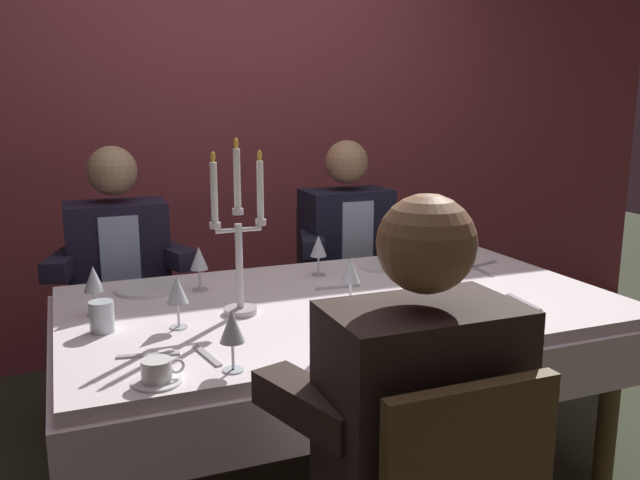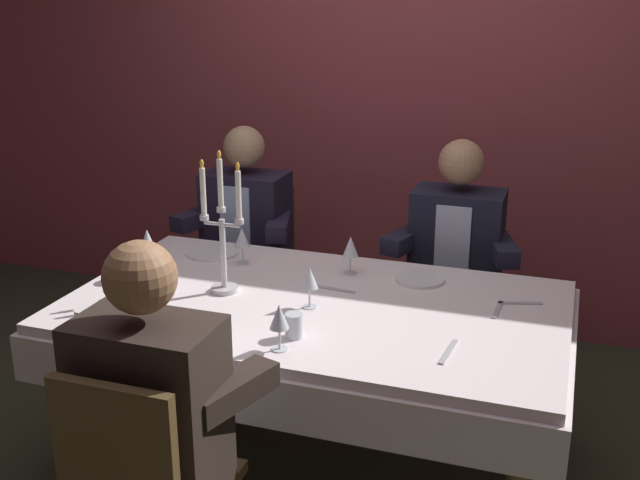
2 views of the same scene
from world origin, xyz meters
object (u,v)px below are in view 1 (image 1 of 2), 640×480
at_px(wine_glass_2, 94,281).
at_px(dining_table, 343,331).
at_px(wine_glass_4, 177,292).
at_px(water_tumbler_0, 397,313).
at_px(water_tumbler_1, 102,317).
at_px(wine_glass_0, 232,329).
at_px(wine_glass_5, 199,260).
at_px(wine_glass_6, 318,247).
at_px(wine_glass_3, 411,301).
at_px(candelabra, 239,244).
at_px(coffee_cup_0, 157,372).
at_px(water_tumbler_2, 334,339).
at_px(seated_diner_0, 118,262).
at_px(seated_diner_1, 422,423).
at_px(seated_diner_2, 346,242).
at_px(dinner_plate_1, 383,266).
at_px(wine_glass_1, 352,271).
at_px(dinner_plate_0, 147,288).

bearing_deg(wine_glass_2, dining_table, -10.11).
bearing_deg(wine_glass_4, water_tumbler_0, -21.19).
relative_size(water_tumbler_0, water_tumbler_1, 0.93).
relative_size(wine_glass_0, wine_glass_5, 1.00).
bearing_deg(wine_glass_6, wine_glass_3, -91.15).
height_order(candelabra, coffee_cup_0, candelabra).
height_order(wine_glass_6, water_tumbler_2, wine_glass_6).
distance_m(wine_glass_0, seated_diner_0, 1.37).
bearing_deg(candelabra, wine_glass_0, -107.34).
xyz_separation_m(wine_glass_5, water_tumbler_1, (-0.37, -0.33, -0.07)).
distance_m(wine_glass_6, seated_diner_1, 1.25).
bearing_deg(wine_glass_5, candelabra, -78.27).
bearing_deg(candelabra, water_tumbler_1, -178.30).
xyz_separation_m(wine_glass_4, water_tumbler_0, (0.63, -0.24, -0.07)).
xyz_separation_m(dining_table, candelabra, (-0.38, -0.02, 0.35)).
bearing_deg(coffee_cup_0, water_tumbler_0, 11.01).
relative_size(wine_glass_2, seated_diner_2, 0.13).
bearing_deg(candelabra, dinner_plate_1, 27.38).
bearing_deg(water_tumbler_0, seated_diner_0, 120.79).
distance_m(wine_glass_4, water_tumbler_2, 0.53).
height_order(wine_glass_1, seated_diner_2, seated_diner_2).
relative_size(wine_glass_4, water_tumbler_1, 1.73).
bearing_deg(water_tumbler_0, seated_diner_2, 73.14).
height_order(wine_glass_4, wine_glass_6, same).
xyz_separation_m(wine_glass_0, wine_glass_3, (0.54, 0.04, 0.00)).
distance_m(seated_diner_0, seated_diner_1, 1.84).
distance_m(wine_glass_1, wine_glass_6, 0.40).
bearing_deg(dinner_plate_0, wine_glass_2, -130.43).
xyz_separation_m(wine_glass_5, seated_diner_2, (0.85, 0.58, -0.12)).
bearing_deg(water_tumbler_1, dinner_plate_0, 65.41).
bearing_deg(dinner_plate_1, wine_glass_5, -176.49).
height_order(dinner_plate_0, wine_glass_3, wine_glass_3).
bearing_deg(dining_table, seated_diner_2, 65.50).
bearing_deg(wine_glass_1, dining_table, 93.69).
xyz_separation_m(wine_glass_0, wine_glass_2, (-0.30, 0.61, 0.00)).
relative_size(wine_glass_4, water_tumbler_2, 1.72).
xyz_separation_m(wine_glass_1, water_tumbler_1, (-0.81, 0.03, -0.07)).
height_order(candelabra, wine_glass_0, candelabra).
bearing_deg(wine_glass_4, dinner_plate_1, 25.09).
height_order(wine_glass_1, water_tumbler_1, wine_glass_1).
height_order(dinner_plate_0, dinner_plate_1, same).
xyz_separation_m(wine_glass_0, water_tumbler_1, (-0.29, 0.44, -0.07)).
bearing_deg(dinner_plate_1, wine_glass_0, -136.24).
height_order(wine_glass_3, water_tumbler_2, wine_glass_3).
distance_m(water_tumbler_2, seated_diner_0, 1.43).
relative_size(candelabra, wine_glass_6, 3.49).
xyz_separation_m(wine_glass_3, water_tumbler_2, (-0.26, -0.04, -0.07)).
bearing_deg(seated_diner_2, water_tumbler_0, -106.86).
bearing_deg(candelabra, seated_diner_2, 49.19).
xyz_separation_m(wine_glass_5, coffee_cup_0, (-0.27, -0.77, -0.09)).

